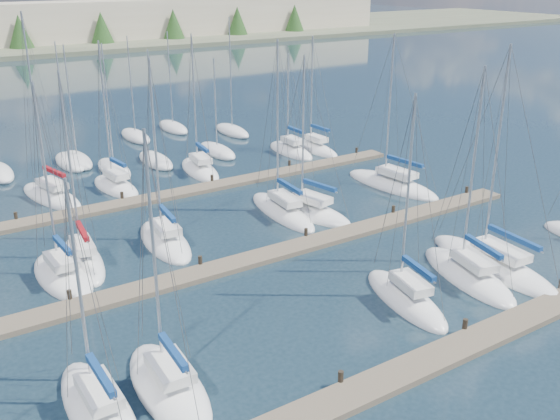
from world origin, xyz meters
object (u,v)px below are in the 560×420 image
sailboat_l (309,211)px  sailboat_o (116,186)px  sailboat_k (282,211)px  sailboat_h (63,275)px  sailboat_q (291,151)px  sailboat_m (392,184)px  sailboat_j (165,241)px  sailboat_i (84,259)px  sailboat_f (493,265)px  sailboat_p (200,170)px  sailboat_d (406,299)px  sailboat_n (51,196)px  sailboat_b (99,409)px  sailboat_r (314,149)px  sailboat_e (468,275)px  sailboat_c (169,386)px

sailboat_l → sailboat_o: bearing=115.8°
sailboat_k → sailboat_h: bearing=-169.3°
sailboat_q → sailboat_m: sailboat_m is taller
sailboat_j → sailboat_i: bearing=-175.2°
sailboat_f → sailboat_i: (-21.19, 14.59, 0.02)m
sailboat_p → sailboat_d: bearing=-84.3°
sailboat_d → sailboat_l: bearing=88.3°
sailboat_k → sailboat_n: bearing=142.1°
sailboat_p → sailboat_b: 33.13m
sailboat_j → sailboat_m: (20.96, 0.44, -0.01)m
sailboat_r → sailboat_k: (-12.32, -12.87, -0.01)m
sailboat_p → sailboat_i: size_ratio=1.02×
sailboat_o → sailboat_f: sailboat_f is taller
sailboat_r → sailboat_q: size_ratio=1.15×
sailboat_b → sailboat_m: bearing=26.4°
sailboat_m → sailboat_q: bearing=90.1°
sailboat_q → sailboat_f: sailboat_f is taller
sailboat_h → sailboat_n: (3.01, 14.58, 0.02)m
sailboat_n → sailboat_r: bearing=-12.8°
sailboat_p → sailboat_l: 14.09m
sailboat_j → sailboat_h: sailboat_j is taller
sailboat_e → sailboat_m: (7.68, 15.07, -0.01)m
sailboat_b → sailboat_h: sailboat_h is taller
sailboat_h → sailboat_j: bearing=8.8°
sailboat_p → sailboat_m: bearing=-39.1°
sailboat_j → sailboat_l: bearing=1.7°
sailboat_p → sailboat_n: (-13.22, 0.14, 0.01)m
sailboat_q → sailboat_f: bearing=-95.9°
sailboat_r → sailboat_i: sailboat_i is taller
sailboat_o → sailboat_d: size_ratio=1.04×
sailboat_r → sailboat_q: sailboat_r is taller
sailboat_j → sailboat_n: size_ratio=0.86×
sailboat_l → sailboat_k: bearing=135.1°
sailboat_r → sailboat_q: 2.52m
sailboat_o → sailboat_b: (-10.21, -27.27, -0.02)m
sailboat_l → sailboat_k: 2.00m
sailboat_i → sailboat_k: sailboat_k is taller
sailboat_r → sailboat_d: bearing=-117.9°
sailboat_c → sailboat_n: size_ratio=0.82×
sailboat_r → sailboat_o: bearing=179.7°
sailboat_c → sailboat_o: sailboat_o is taller
sailboat_h → sailboat_l: size_ratio=0.99×
sailboat_o → sailboat_h: sailboat_o is taller
sailboat_l → sailboat_f: bearing=-83.9°
sailboat_b → sailboat_o: bearing=69.4°
sailboat_c → sailboat_h: bearing=97.7°
sailboat_m → sailboat_o: bearing=142.5°
sailboat_q → sailboat_k: sailboat_k is taller
sailboat_r → sailboat_m: 12.74m
sailboat_c → sailboat_m: (27.09, 15.14, -0.01)m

